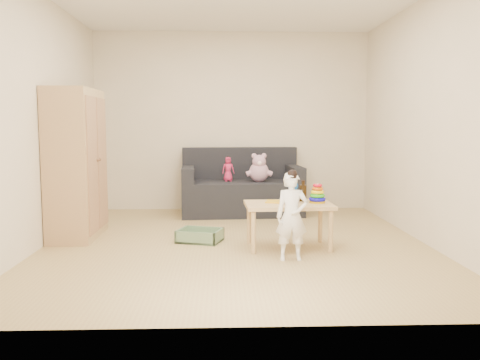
{
  "coord_description": "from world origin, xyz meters",
  "views": [
    {
      "loc": [
        -0.15,
        -5.28,
        1.25
      ],
      "look_at": [
        0.05,
        0.25,
        0.65
      ],
      "focal_mm": 38.0,
      "sensor_mm": 36.0,
      "label": 1
    }
  ],
  "objects_px": {
    "sofa": "(242,198)",
    "play_table": "(288,226)",
    "wardrobe": "(76,164)",
    "toddler": "(292,218)"
  },
  "relations": [
    {
      "from": "wardrobe",
      "to": "play_table",
      "type": "bearing_deg",
      "value": -14.41
    },
    {
      "from": "sofa",
      "to": "play_table",
      "type": "relative_size",
      "value": 1.9
    },
    {
      "from": "sofa",
      "to": "play_table",
      "type": "height_order",
      "value": "sofa"
    },
    {
      "from": "sofa",
      "to": "toddler",
      "type": "distance_m",
      "value": 2.5
    },
    {
      "from": "sofa",
      "to": "play_table",
      "type": "bearing_deg",
      "value": -81.87
    },
    {
      "from": "sofa",
      "to": "play_table",
      "type": "xyz_separation_m",
      "value": [
        0.4,
        -2.0,
        -0.0
      ]
    },
    {
      "from": "wardrobe",
      "to": "sofa",
      "type": "distance_m",
      "value": 2.43
    },
    {
      "from": "wardrobe",
      "to": "toddler",
      "type": "relative_size",
      "value": 2.06
    },
    {
      "from": "play_table",
      "to": "toddler",
      "type": "relative_size",
      "value": 1.09
    },
    {
      "from": "sofa",
      "to": "toddler",
      "type": "height_order",
      "value": "toddler"
    }
  ]
}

